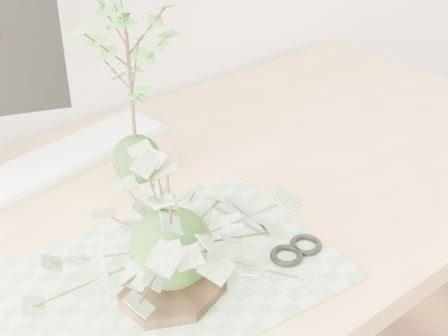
% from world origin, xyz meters
% --- Properties ---
extents(desk, '(1.60, 0.70, 0.74)m').
position_xyz_m(desk, '(-0.07, 1.23, 0.65)').
color(desk, tan).
rests_on(desk, ground_plane).
extents(cutting_mat, '(0.48, 0.34, 0.00)m').
position_xyz_m(cutting_mat, '(-0.14, 1.10, 0.74)').
color(cutting_mat, '#63875C').
rests_on(cutting_mat, desk).
extents(stone_dish, '(0.20, 0.20, 0.01)m').
position_xyz_m(stone_dish, '(-0.14, 1.07, 0.75)').
color(stone_dish, black).
rests_on(stone_dish, cutting_mat).
extents(ivy_kokedama, '(0.33, 0.33, 0.21)m').
position_xyz_m(ivy_kokedama, '(-0.14, 1.07, 0.86)').
color(ivy_kokedama, black).
rests_on(ivy_kokedama, stone_dish).
extents(maple_kokedama, '(0.19, 0.19, 0.33)m').
position_xyz_m(maple_kokedama, '(-0.03, 1.33, 0.97)').
color(maple_kokedama, black).
rests_on(maple_kokedama, desk).
extents(keyboard, '(0.42, 0.18, 0.02)m').
position_xyz_m(keyboard, '(-0.09, 1.46, 0.75)').
color(keyboard, silver).
rests_on(keyboard, desk).
extents(scissors, '(0.08, 0.19, 0.01)m').
position_xyz_m(scissors, '(0.03, 1.05, 0.75)').
color(scissors, gray).
rests_on(scissors, cutting_mat).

